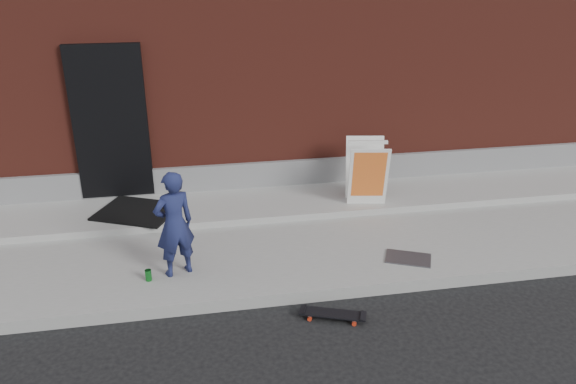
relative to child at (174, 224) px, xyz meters
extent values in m
plane|color=black|center=(1.73, -0.68, -0.79)|extent=(80.00, 80.00, 0.00)
cube|color=gray|center=(1.73, 0.82, -0.72)|extent=(20.00, 3.00, 0.15)
cube|color=#979892|center=(1.73, 1.72, -0.59)|extent=(20.00, 1.20, 0.10)
cube|color=#5E231A|center=(1.73, 6.32, 1.71)|extent=(20.00, 8.00, 5.00)
cube|color=slate|center=(1.73, 2.29, -0.34)|extent=(20.00, 0.10, 0.40)
cube|color=black|center=(-0.87, 2.28, 0.61)|extent=(1.05, 0.12, 2.25)
imported|color=#1A204A|center=(0.00, 0.00, 0.00)|extent=(0.55, 0.46, 1.28)
cylinder|color=red|center=(1.88, -1.04, -0.77)|extent=(0.05, 0.04, 0.05)
cylinder|color=red|center=(1.82, -1.18, -0.77)|extent=(0.05, 0.04, 0.05)
cylinder|color=red|center=(1.43, -0.87, -0.77)|extent=(0.05, 0.04, 0.05)
cylinder|color=red|center=(1.38, -1.01, -0.77)|extent=(0.05, 0.04, 0.05)
cube|color=#BCBBC0|center=(1.85, -1.11, -0.74)|extent=(0.09, 0.16, 0.02)
cube|color=#BCBBC0|center=(1.40, -0.94, -0.74)|extent=(0.09, 0.16, 0.02)
cube|color=black|center=(1.63, -1.02, -0.72)|extent=(0.71, 0.41, 0.01)
cube|color=white|center=(2.72, 1.23, -0.08)|extent=(0.60, 0.35, 0.92)
cube|color=white|center=(2.79, 1.64, -0.08)|extent=(0.60, 0.35, 0.92)
cube|color=yellow|center=(2.72, 1.21, -0.13)|extent=(0.49, 0.27, 0.73)
cube|color=white|center=(2.76, 1.44, 0.37)|extent=(0.56, 0.14, 0.05)
cylinder|color=#1A8229|center=(-0.34, -0.11, -0.57)|extent=(0.09, 0.09, 0.14)
cube|color=black|center=(-0.57, 1.62, -0.53)|extent=(1.31, 1.22, 0.03)
cube|color=#4D4C51|center=(2.81, -0.18, -0.63)|extent=(0.65, 0.55, 0.02)
camera|label=1|loc=(0.24, -5.91, 2.83)|focal=35.00mm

